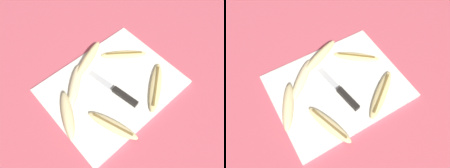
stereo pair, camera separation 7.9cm
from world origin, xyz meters
TOP-DOWN VIEW (x-y plane):
  - ground_plane at (0.00, 0.00)m, footprint 4.00×4.00m
  - cutting_board at (0.00, 0.00)m, footprint 0.47×0.37m
  - knife at (-0.00, -0.05)m, footprint 0.06×0.22m
  - banana_spotted_left at (0.11, -0.11)m, footprint 0.19×0.15m
  - banana_golden_short at (0.13, 0.07)m, footprint 0.16×0.14m
  - banana_cream_curved at (-0.11, 0.08)m, footprint 0.15×0.15m
  - banana_ripe_center at (-0.10, -0.12)m, footprint 0.10×0.19m
  - banana_soft_right at (-0.19, 0.01)m, footprint 0.11×0.17m
  - banana_mellow_near at (0.00, 0.14)m, footprint 0.19×0.11m

SIDE VIEW (x-z plane):
  - ground_plane at x=0.00m, z-range 0.00..0.00m
  - cutting_board at x=0.00m, z-range 0.00..0.01m
  - knife at x=0.00m, z-range 0.01..0.03m
  - banana_golden_short at x=0.13m, z-range 0.01..0.03m
  - banana_spotted_left at x=0.11m, z-range 0.01..0.03m
  - banana_ripe_center at x=-0.10m, z-range 0.01..0.03m
  - banana_cream_curved at x=-0.11m, z-range 0.01..0.04m
  - banana_mellow_near at x=0.00m, z-range 0.01..0.05m
  - banana_soft_right at x=-0.19m, z-range 0.01..0.05m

